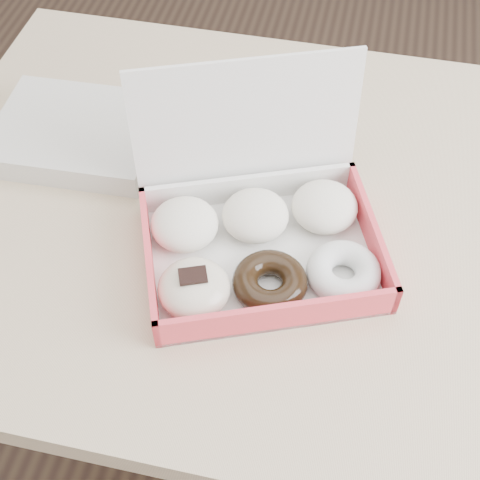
# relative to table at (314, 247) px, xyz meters

# --- Properties ---
(ground) EXTENTS (4.00, 4.00, 0.00)m
(ground) POSITION_rel_table_xyz_m (0.00, 0.00, -0.67)
(ground) COLOR black
(ground) RESTS_ON ground
(table) EXTENTS (1.20, 0.80, 0.75)m
(table) POSITION_rel_table_xyz_m (0.00, 0.00, 0.00)
(table) COLOR tan
(table) RESTS_ON ground
(donut_box) EXTENTS (0.38, 0.35, 0.22)m
(donut_box) POSITION_rel_table_xyz_m (-0.07, -0.08, 0.11)
(donut_box) COLOR white
(donut_box) RESTS_ON table
(newspapers) EXTENTS (0.25, 0.21, 0.04)m
(newspapers) POSITION_rel_table_xyz_m (-0.39, 0.06, 0.10)
(newspapers) COLOR white
(newspapers) RESTS_ON table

